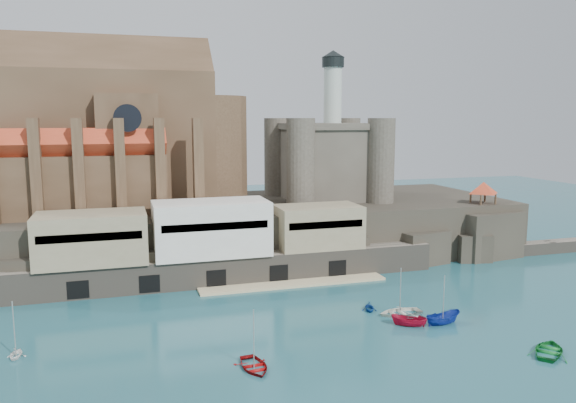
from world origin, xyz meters
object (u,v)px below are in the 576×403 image
Objects in this scene: church at (115,140)px; boat_0 at (254,368)px; pavilion at (483,189)px; boat_2 at (443,324)px; castle_keep at (326,157)px.

church is 57.37m from boat_0.
church is 7.34× the size of pavilion.
boat_2 is at bearing -132.03° from pavilion.
pavilion is 42.21m from boat_2.
pavilion is (66.13, -15.85, -9.40)m from church.
church is 40.39m from castle_keep.
church is 9.26× the size of boat_2.
boat_2 is (39.18, -45.75, -22.13)m from church.
boat_0 is at bearing -75.59° from church.
castle_keep is (40.21, -0.78, -3.81)m from church.
boat_0 is 1.07× the size of boat_2.
boat_2 is (-1.02, -44.97, -18.31)m from castle_keep.
pavilion is at bearing -49.19° from boat_2.
boat_0 is 26.59m from boat_2.
boat_2 is (-26.95, -29.90, -12.73)m from pavilion.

